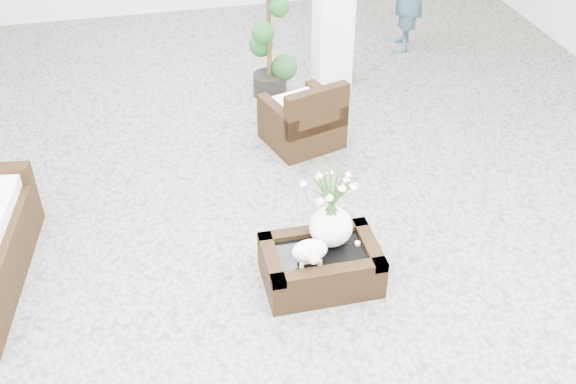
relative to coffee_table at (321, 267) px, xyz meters
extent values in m
plane|color=gray|center=(-0.17, 0.52, -0.16)|extent=(11.00, 11.00, 0.00)
cube|color=black|center=(0.00, 0.00, 0.00)|extent=(0.90, 0.60, 0.31)
ellipsoid|color=white|center=(-0.12, -0.10, 0.26)|extent=(0.28, 0.23, 0.21)
cylinder|color=white|center=(0.30, 0.02, 0.17)|extent=(0.04, 0.04, 0.03)
cube|color=black|center=(0.36, 2.07, 0.21)|extent=(0.86, 0.84, 0.74)
camera|label=1|loc=(-1.14, -3.78, 3.65)|focal=42.23mm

